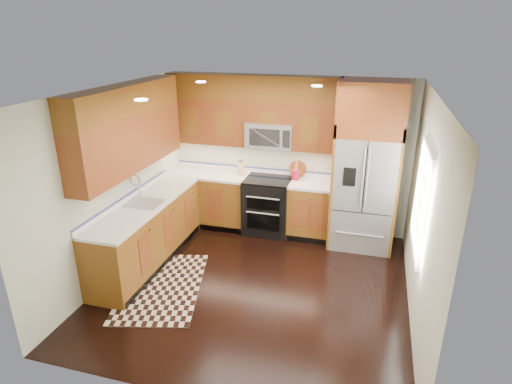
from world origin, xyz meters
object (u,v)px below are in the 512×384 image
(knife_block, at_px, (241,168))
(utensil_crock, at_px, (296,173))
(refrigerator, at_px, (366,167))
(range, at_px, (268,206))
(rug, at_px, (162,286))

(knife_block, xyz_separation_m, utensil_crock, (0.95, -0.02, 0.01))
(refrigerator, height_order, utensil_crock, refrigerator)
(refrigerator, bearing_deg, range, 178.60)
(utensil_crock, bearing_deg, rug, -122.79)
(range, height_order, rug, range)
(range, bearing_deg, rug, -114.90)
(knife_block, height_order, utensil_crock, utensil_crock)
(knife_block, bearing_deg, range, -14.20)
(rug, distance_m, utensil_crock, 2.78)
(utensil_crock, bearing_deg, refrigerator, -7.68)
(rug, distance_m, knife_block, 2.45)
(range, bearing_deg, utensil_crock, 14.25)
(refrigerator, xyz_separation_m, rug, (-2.50, -2.01, -1.30))
(rug, bearing_deg, range, 50.84)
(range, xyz_separation_m, knife_block, (-0.51, 0.13, 0.58))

